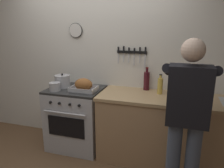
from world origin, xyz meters
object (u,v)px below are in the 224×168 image
Objects in this scene: saucepan at (55,87)px; bottle_wine_red at (147,80)px; stove at (76,118)px; cutting_board at (184,98)px; stock_pot at (63,81)px; bottle_cooking_oil at (160,86)px; roasting_pan at (84,86)px; bottle_soy_sauce at (175,85)px; person_cook at (187,114)px.

bottle_wine_red is (1.18, 0.42, 0.08)m from saucepan.
cutting_board is at bearing -0.74° from stove.
saucepan is (-0.00, -0.20, -0.03)m from stock_pot.
bottle_cooking_oil reaches higher than stock_pot.
bottle_soy_sauce reaches higher than roasting_pan.
cutting_board is 1.13× the size of bottle_wine_red.
person_cook is 6.31× the size of bottle_cooking_oil.
person_cook reaches higher than stock_pot.
stove is at bearing 73.16° from person_cook.
stock_pot is (-0.38, 0.10, 0.01)m from roasting_pan.
bottle_cooking_oil reaches higher than bottle_soy_sauce.
bottle_wine_red reaches higher than cutting_board.
cutting_board is (1.47, -0.02, 0.46)m from stove.
bottle_soy_sauce is at bearing 113.03° from cutting_board.
roasting_pan reaches higher than cutting_board.
person_cook is at bearing -14.62° from saucepan.
bottle_cooking_oil is at bearing 11.89° from saucepan.
roasting_pan is at bearing -26.54° from stove.
stock_pot reaches higher than roasting_pan.
person_cook is at bearing -81.63° from bottle_soy_sauce.
bottle_cooking_oil is (1.37, 0.09, 0.02)m from stock_pot.
stock_pot is 0.98× the size of bottle_soy_sauce.
cutting_board is (1.67, -0.03, -0.08)m from stock_pot.
roasting_pan is 0.86m from bottle_wine_red.
stove is at bearing -174.79° from bottle_cooking_oil.
roasting_pan reaches higher than stove.
saucepan is 1.69m from cutting_board.
bottle_soy_sauce is at bearing 15.83° from roasting_pan.
bottle_soy_sauce is (1.18, 0.34, 0.01)m from roasting_pan.
saucepan is (-0.38, -0.10, -0.02)m from roasting_pan.
bottle_wine_red is at bearing 152.75° from cutting_board.
person_cook is 0.61m from cutting_board.
bottle_cooking_oil is (1.17, 0.11, 0.56)m from stove.
saucepan is at bearing -165.71° from roasting_pan.
stove is 0.57m from roasting_pan.
roasting_pan is at bearing -169.04° from bottle_cooking_oil.
person_cook is 4.61× the size of cutting_board.
bottle_wine_red is (0.80, 0.32, 0.05)m from roasting_pan.
bottle_soy_sauce is 0.71× the size of bottle_wine_red.
person_cook reaches higher than stove.
stove is 2.56× the size of roasting_pan.
stock_pot is at bearing -171.46° from bottle_soy_sauce.
bottle_soy_sauce is at bearing 1.92° from bottle_wine_red.
bottle_cooking_oil is (-0.30, 0.13, 0.10)m from cutting_board.
cutting_board is 0.57m from bottle_wine_red.
bottle_wine_red reaches higher than bottle_cooking_oil.
bottle_wine_red is at bearing 13.63° from stove.
bottle_wine_red is (-0.51, 0.86, 0.08)m from person_cook.
stock_pot reaches higher than stove.
saucepan is 1.26m from bottle_wine_red.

